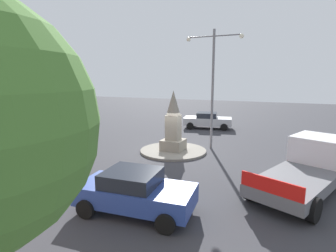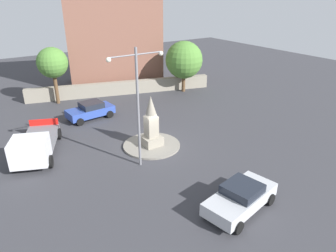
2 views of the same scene
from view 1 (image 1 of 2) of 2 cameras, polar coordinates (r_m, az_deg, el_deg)
ground_plane at (r=16.70m, az=1.13°, el=-5.59°), size 80.00×80.00×0.00m
traffic_island at (r=16.69m, az=1.13°, el=-5.37°), size 4.13×4.13×0.14m
monument at (r=16.32m, az=1.16°, el=0.22°), size 1.33×1.33×3.70m
streetlamp at (r=17.19m, az=9.68°, el=10.25°), size 3.60×0.28×7.54m
car_blue_approaching at (r=9.36m, az=-7.17°, el=-13.79°), size 4.14×2.30×1.48m
car_silver_near_island at (r=24.59m, az=8.53°, el=1.24°), size 4.56×2.72×1.46m
truck_white_parked_right at (r=12.73m, az=28.53°, el=-7.39°), size 4.30×6.27×2.02m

